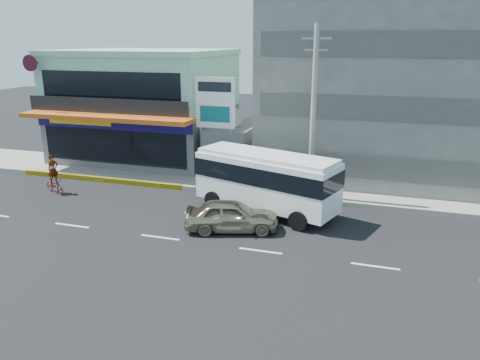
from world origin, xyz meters
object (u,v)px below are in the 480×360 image
(shop_building, at_px, (146,108))
(motorcycle_rider, at_px, (54,181))
(concrete_building, at_px, (392,73))
(billboard, at_px, (215,109))
(satellite_dish, at_px, (232,125))
(minibus, at_px, (266,178))
(utility_pole_near, at_px, (313,114))
(sedan, at_px, (231,215))

(shop_building, xyz_separation_m, motorcycle_rider, (-1.31, -9.72, -3.20))
(concrete_building, distance_m, billboard, 12.17)
(concrete_building, bearing_deg, motorcycle_rider, -150.84)
(satellite_dish, distance_m, minibus, 7.48)
(utility_pole_near, distance_m, minibus, 4.53)
(billboard, relative_size, minibus, 0.83)
(concrete_building, bearing_deg, satellite_dish, -158.20)
(billboard, bearing_deg, minibus, -44.00)
(concrete_building, xyz_separation_m, motorcycle_rider, (-19.31, -10.77, -6.20))
(concrete_building, xyz_separation_m, utility_pole_near, (-4.00, -7.60, -1.85))
(minibus, distance_m, motorcycle_rider, 13.36)
(utility_pole_near, distance_m, motorcycle_rider, 16.23)
(shop_building, height_order, concrete_building, concrete_building)
(billboard, xyz_separation_m, sedan, (3.50, -7.32, -4.14))
(shop_building, relative_size, sedan, 2.68)
(shop_building, bearing_deg, motorcycle_rider, -97.68)
(utility_pole_near, bearing_deg, satellite_dish, 149.04)
(concrete_building, xyz_separation_m, sedan, (-7.00, -13.12, -6.21))
(shop_building, height_order, sedan, shop_building)
(motorcycle_rider, bearing_deg, shop_building, 82.32)
(shop_building, height_order, minibus, shop_building)
(sedan, bearing_deg, minibus, -35.01)
(satellite_dish, height_order, sedan, satellite_dish)
(billboard, relative_size, motorcycle_rider, 2.86)
(concrete_building, relative_size, sedan, 3.46)
(concrete_building, relative_size, utility_pole_near, 1.60)
(satellite_dish, bearing_deg, minibus, -56.98)
(minibus, bearing_deg, shop_building, 142.87)
(billboard, bearing_deg, utility_pole_near, -15.48)
(shop_building, height_order, utility_pole_near, utility_pole_near)
(concrete_building, bearing_deg, shop_building, -176.65)
(shop_building, xyz_separation_m, minibus, (11.98, -9.07, -2.01))
(satellite_dish, relative_size, motorcycle_rider, 0.62)
(concrete_building, distance_m, satellite_dish, 11.30)
(utility_pole_near, xyz_separation_m, sedan, (-3.00, -5.52, -4.36))
(billboard, height_order, minibus, billboard)
(concrete_building, bearing_deg, sedan, -118.08)
(concrete_building, relative_size, minibus, 1.92)
(concrete_building, xyz_separation_m, minibus, (-6.02, -10.13, -5.02))
(motorcycle_rider, bearing_deg, sedan, -10.78)
(billboard, bearing_deg, concrete_building, 28.92)
(minibus, bearing_deg, sedan, -108.20)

